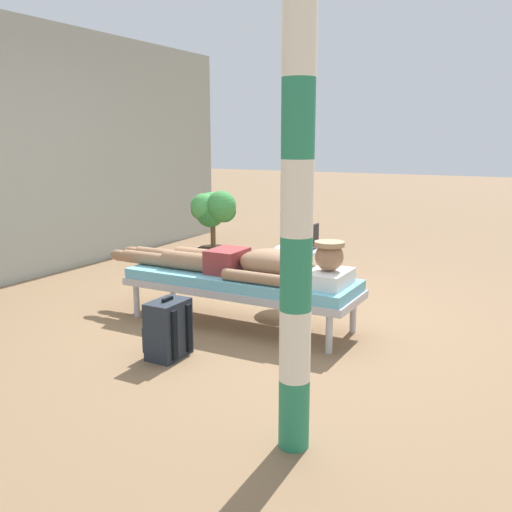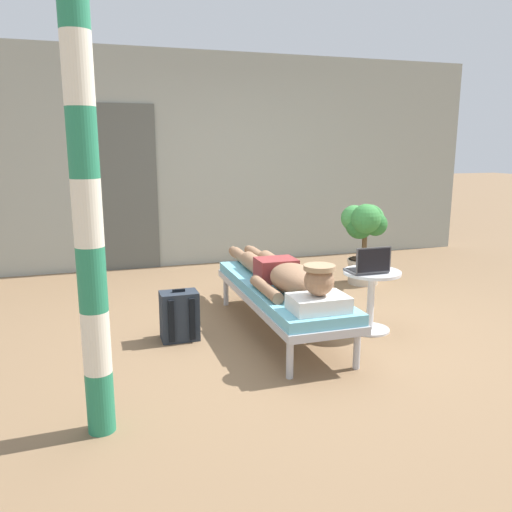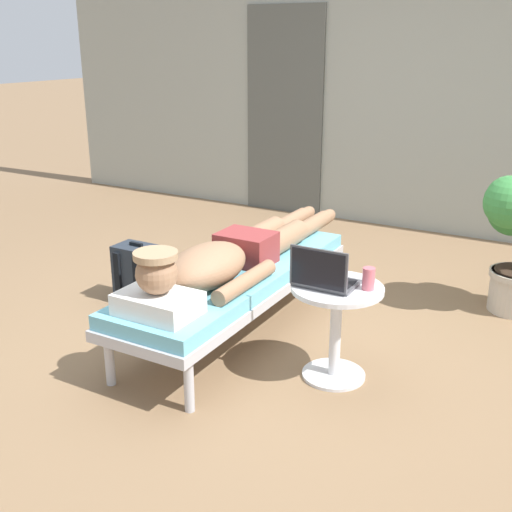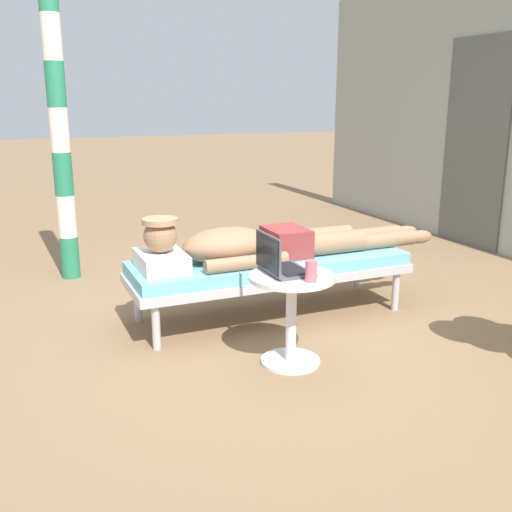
% 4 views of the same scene
% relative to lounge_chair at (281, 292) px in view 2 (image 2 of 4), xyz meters
% --- Properties ---
extents(ground_plane, '(40.00, 40.00, 0.00)m').
position_rel_lounge_chair_xyz_m(ground_plane, '(0.22, 0.03, -0.35)').
color(ground_plane, '#846647').
extents(house_wall_back, '(7.60, 0.20, 2.70)m').
position_rel_lounge_chair_xyz_m(house_wall_back, '(0.00, 2.83, 1.00)').
color(house_wall_back, '#999E93').
rests_on(house_wall_back, ground).
extents(house_door_panel, '(0.84, 0.03, 2.04)m').
position_rel_lounge_chair_xyz_m(house_door_panel, '(-1.08, 2.72, 0.67)').
color(house_door_panel, '#545651').
rests_on(house_door_panel, ground).
extents(lounge_chair, '(0.61, 1.93, 0.42)m').
position_rel_lounge_chair_xyz_m(lounge_chair, '(0.00, 0.00, 0.00)').
color(lounge_chair, '#B7B7BC').
rests_on(lounge_chair, ground).
extents(person_reclining, '(0.53, 2.17, 0.33)m').
position_rel_lounge_chair_xyz_m(person_reclining, '(-0.00, -0.08, 0.17)').
color(person_reclining, white).
rests_on(person_reclining, lounge_chair).
extents(side_table, '(0.48, 0.48, 0.52)m').
position_rel_lounge_chair_xyz_m(side_table, '(0.73, -0.21, 0.01)').
color(side_table, silver).
rests_on(side_table, ground).
extents(laptop, '(0.31, 0.24, 0.23)m').
position_rel_lounge_chair_xyz_m(laptop, '(0.67, -0.26, 0.24)').
color(laptop, '#4C4C51').
rests_on(laptop, side_table).
extents(drink_glass, '(0.06, 0.06, 0.12)m').
position_rel_lounge_chair_xyz_m(drink_glass, '(0.88, -0.17, 0.24)').
color(drink_glass, '#D86672').
rests_on(drink_glass, side_table).
extents(backpack, '(0.30, 0.26, 0.42)m').
position_rel_lounge_chair_xyz_m(backpack, '(-0.84, 0.09, -0.15)').
color(backpack, '#262D38').
rests_on(backpack, ground).
extents(potted_plant, '(0.54, 0.59, 0.93)m').
position_rel_lounge_chair_xyz_m(potted_plant, '(1.43, 1.18, 0.28)').
color(potted_plant, '#BFB29E').
rests_on(potted_plant, ground).
extents(porch_post, '(0.15, 0.15, 2.43)m').
position_rel_lounge_chair_xyz_m(porch_post, '(-1.49, -1.16, 0.87)').
color(porch_post, '#267F59').
rests_on(porch_post, ground).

